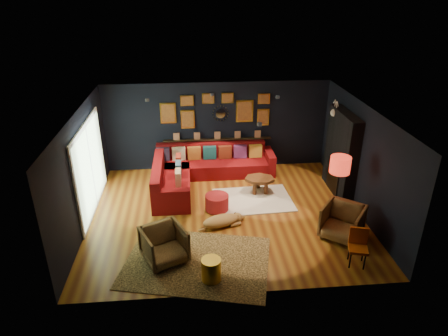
{
  "coord_description": "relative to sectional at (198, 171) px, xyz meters",
  "views": [
    {
      "loc": [
        -0.8,
        -8.33,
        5.17
      ],
      "look_at": [
        -0.02,
        0.3,
        1.1
      ],
      "focal_mm": 32.0,
      "sensor_mm": 36.0,
      "label": 1
    }
  ],
  "objects": [
    {
      "name": "gallery_wall",
      "position": [
        0.6,
        0.91,
        1.48
      ],
      "size": [
        3.15,
        0.04,
        1.02
      ],
      "color": "gold",
      "rests_on": "room_walls"
    },
    {
      "name": "gold_stool",
      "position": [
        0.11,
        -4.16,
        -0.09
      ],
      "size": [
        0.38,
        0.38,
        0.47
      ],
      "primitive_type": "cylinder",
      "color": "gold",
      "rests_on": "ground"
    },
    {
      "name": "sectional",
      "position": [
        0.0,
        0.0,
        0.0
      ],
      "size": [
        3.41,
        2.69,
        0.86
      ],
      "color": "maroon",
      "rests_on": "ground"
    },
    {
      "name": "ceiling_spots",
      "position": [
        0.61,
        -1.01,
        2.24
      ],
      "size": [
        3.3,
        2.5,
        0.06
      ],
      "color": "black",
      "rests_on": "room_walls"
    },
    {
      "name": "orange_chair",
      "position": [
        3.05,
        -3.9,
        0.13
      ],
      "size": [
        0.45,
        0.45,
        0.77
      ],
      "rotation": [
        0.0,
        0.0,
        -0.28
      ],
      "color": "black",
      "rests_on": "ground"
    },
    {
      "name": "fireplace",
      "position": [
        3.71,
        -0.91,
        0.7
      ],
      "size": [
        0.31,
        1.6,
        2.2
      ],
      "color": "black",
      "rests_on": "ground"
    },
    {
      "name": "leopard_rug",
      "position": [
        -0.14,
        -3.61,
        -0.31
      ],
      "size": [
        3.26,
        2.65,
        0.02
      ],
      "primitive_type": "cube",
      "rotation": [
        0.0,
        0.0,
        -0.23
      ],
      "color": "tan",
      "rests_on": "ground"
    },
    {
      "name": "room_walls",
      "position": [
        0.61,
        -1.81,
        1.27
      ],
      "size": [
        6.5,
        6.5,
        6.5
      ],
      "color": "black",
      "rests_on": "ground"
    },
    {
      "name": "ledge",
      "position": [
        0.61,
        0.87,
        0.6
      ],
      "size": [
        3.2,
        0.12,
        0.04
      ],
      "primitive_type": "cube",
      "color": "black",
      "rests_on": "room_walls"
    },
    {
      "name": "floor_lamp",
      "position": [
        3.11,
        -2.36,
        1.07
      ],
      "size": [
        0.46,
        0.46,
        1.66
      ],
      "color": "black",
      "rests_on": "ground"
    },
    {
      "name": "sunburst_mirror",
      "position": [
        0.71,
        0.91,
        1.38
      ],
      "size": [
        0.47,
        0.16,
        0.47
      ],
      "color": "silver",
      "rests_on": "room_walls"
    },
    {
      "name": "dog",
      "position": [
        0.45,
        -2.35,
        -0.12
      ],
      "size": [
        1.31,
        0.91,
        0.38
      ],
      "primitive_type": null,
      "rotation": [
        0.0,
        0.0,
        0.3
      ],
      "color": "#9E753E",
      "rests_on": "leopard_rug"
    },
    {
      "name": "sliding_door",
      "position": [
        -2.6,
        -1.21,
        0.78
      ],
      "size": [
        0.06,
        2.8,
        2.2
      ],
      "color": "white",
      "rests_on": "ground"
    },
    {
      "name": "coffee_table",
      "position": [
        1.61,
        -0.8,
        0.03
      ],
      "size": [
        0.89,
        0.72,
        0.4
      ],
      "rotation": [
        0.0,
        0.0,
        -0.15
      ],
      "color": "brown",
      "rests_on": "shag_rug"
    },
    {
      "name": "armchair_left",
      "position": [
        -0.79,
        -3.48,
        0.09
      ],
      "size": [
        1.05,
        1.02,
        0.82
      ],
      "primitive_type": "imported",
      "rotation": [
        0.0,
        0.0,
        0.45
      ],
      "color": "tan",
      "rests_on": "ground"
    },
    {
      "name": "shag_rug",
      "position": [
        1.38,
        -1.22,
        -0.31
      ],
      "size": [
        2.04,
        1.53,
        0.03
      ],
      "primitive_type": "cube",
      "rotation": [
        0.0,
        0.0,
        0.05
      ],
      "color": "silver",
      "rests_on": "ground"
    },
    {
      "name": "deer_head",
      "position": [
        3.75,
        -0.41,
        1.73
      ],
      "size": [
        0.5,
        0.28,
        0.45
      ],
      "color": "white",
      "rests_on": "fireplace"
    },
    {
      "name": "pouf",
      "position": [
        0.41,
        -1.61,
        -0.11
      ],
      "size": [
        0.58,
        0.58,
        0.38
      ],
      "primitive_type": "cylinder",
      "color": "maroon",
      "rests_on": "shag_rug"
    },
    {
      "name": "floor",
      "position": [
        0.61,
        -1.81,
        -0.32
      ],
      "size": [
        6.5,
        6.5,
        0.0
      ],
      "primitive_type": "plane",
      "color": "#97601B",
      "rests_on": "ground"
    },
    {
      "name": "armchair_right",
      "position": [
        3.06,
        -3.0,
        0.1
      ],
      "size": [
        1.12,
        1.11,
        0.84
      ],
      "primitive_type": "imported",
      "rotation": [
        0.0,
        0.0,
        -0.67
      ],
      "color": "tan",
      "rests_on": "ground"
    }
  ]
}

